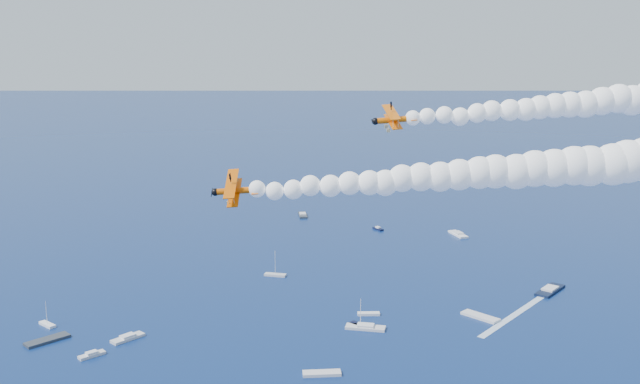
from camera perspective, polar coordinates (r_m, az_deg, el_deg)
The scene contains 5 objects.
biplane_lead at distance 121.07m, azimuth 5.68°, elevation 5.48°, with size 7.09×7.96×4.79m, color #DF5E04, non-canonical shape.
biplane_trail at distance 107.00m, azimuth -6.40°, elevation 0.09°, with size 6.77×7.59×4.57m, color #D55604, non-canonical shape.
smoke_trail_lead at distance 130.54m, azimuth 19.54°, elevation 6.39°, with size 51.17×42.00×11.24m, color white, non-canonical shape.
smoke_trail_trail at distance 106.96m, azimuth 10.60°, elevation 1.28°, with size 54.96×36.63×11.24m, color white, non-canonical shape.
spectator_boats at distance 198.28m, azimuth 12.00°, elevation -10.49°, with size 233.90×186.61×0.70m.
Camera 1 is at (61.43, -66.94, 75.25)m, focal length 42.15 mm.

